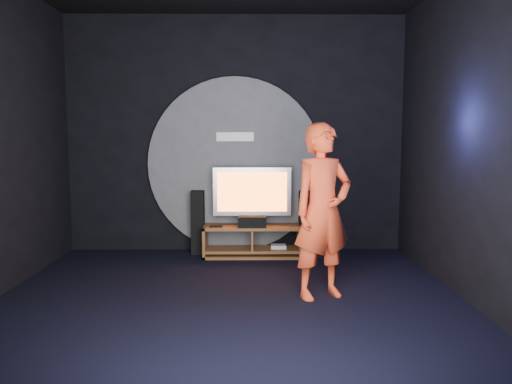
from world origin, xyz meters
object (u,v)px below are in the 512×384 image
tower_speaker_left (198,222)px  player (323,211)px  tv (252,194)px  tower_speaker_right (305,223)px  media_console (253,243)px  subwoofer (310,243)px

tower_speaker_left → player: size_ratio=0.50×
tv → tower_speaker_right: bearing=3.3°
tower_speaker_left → player: bearing=-52.4°
media_console → tower_speaker_right: bearing=8.3°
media_console → subwoofer: (0.84, 0.07, -0.02)m
media_console → player: bearing=-67.9°
tower_speaker_right → tv: bearing=-176.7°
tower_speaker_right → player: (-0.03, -1.94, 0.47)m
tv → subwoofer: tv is taller
tv → tower_speaker_right: tv is taller
media_console → tower_speaker_right: size_ratio=1.50×
tv → player: player is taller
tower_speaker_right → subwoofer: (0.07, -0.05, -0.29)m
tower_speaker_left → tower_speaker_right: bearing=-2.7°
media_console → tv: size_ratio=1.25×
tower_speaker_left → subwoofer: tower_speaker_left is taller
tv → tower_speaker_left: tv is taller
subwoofer → tower_speaker_left: bearing=175.9°
tv → subwoofer: bearing=-0.0°
media_console → player: 2.10m
player → tower_speaker_right: bearing=64.3°
media_console → tv: (-0.01, 0.07, 0.71)m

